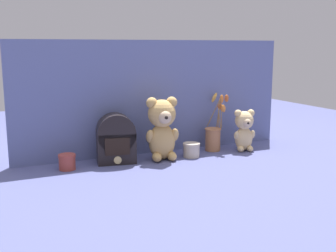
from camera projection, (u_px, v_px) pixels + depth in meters
The scene contains 8 objects.
ground_plane at pixel (170, 159), 2.08m from camera, with size 4.00×4.00×0.00m, color #4C5184.
backdrop_wall at pixel (156, 97), 2.17m from camera, with size 1.47×0.02×0.58m.
teddy_bear_large at pixel (162, 127), 2.05m from camera, with size 0.17×0.16×0.31m.
teddy_bear_medium at pixel (244, 129), 2.23m from camera, with size 0.12×0.11×0.22m.
flower_vase at pixel (214, 134), 2.24m from camera, with size 0.12×0.15×0.31m.
vintage_radio at pixel (116, 139), 2.00m from camera, with size 0.20×0.14×0.24m.
decorative_tin_tall at pixel (67, 162), 1.90m from camera, with size 0.08×0.08×0.07m.
decorative_tin_short at pixel (191, 150), 2.12m from camera, with size 0.09×0.09×0.07m.
Camera 1 is at (-0.84, -1.82, 0.55)m, focal length 45.00 mm.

